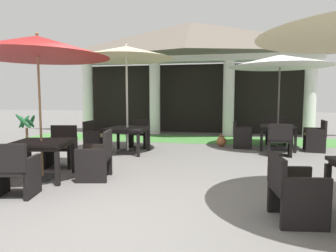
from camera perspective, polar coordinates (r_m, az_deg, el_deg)
ground_plane at (r=4.02m, az=-11.28°, el=-16.75°), size 60.00×60.00×0.00m
background_pavilion at (r=12.42m, az=4.55°, el=14.64°), size 10.32×2.81×4.56m
lawn_strip at (r=10.93m, az=3.52°, el=-2.50°), size 12.12×2.11×0.01m
patio_table_near_foreground at (r=5.96m, az=-23.26°, el=-3.58°), size 1.14×1.14×0.72m
patio_umbrella_near_foreground at (r=5.96m, az=-23.93°, el=13.79°), size 2.57×2.57×2.69m
patio_chair_near_foreground_east at (r=5.68m, az=-13.64°, el=-5.92°), size 0.68×0.72×0.90m
patio_chair_near_foreground_south at (r=5.10m, az=-27.57°, el=-7.79°), size 0.67×0.61×0.85m
patio_chair_near_foreground_north at (r=6.92m, az=-19.97°, el=-4.01°), size 0.70×0.67×0.90m
patio_chair_mid_left_west at (r=4.00m, az=23.18°, el=-11.33°), size 0.63×0.68×0.81m
patio_table_mid_right at (r=8.16m, az=-7.86°, el=-0.90°), size 1.03×1.03×0.71m
patio_umbrella_mid_right at (r=8.20m, az=-8.06°, el=13.75°), size 2.56×2.56×2.96m
patio_chair_mid_right_west at (r=8.58m, az=-13.93°, el=-2.15°), size 0.52×0.63×0.87m
patio_chair_mid_right_north at (r=9.09m, az=-5.70°, el=-1.51°), size 0.62×0.54×0.84m
patio_table_far_back at (r=9.21m, az=20.44°, el=-0.45°), size 1.06×1.06×0.71m
patio_umbrella_far_back at (r=9.22m, az=20.85°, el=11.57°), size 2.88×2.88×2.80m
patio_chair_far_back_south at (r=8.22m, az=20.77°, el=-2.62°), size 0.64×0.57×0.86m
patio_chair_far_back_north at (r=10.24m, az=20.10°, el=-0.96°), size 0.67×0.56×0.92m
patio_chair_far_back_west at (r=9.23m, az=14.09°, el=-1.69°), size 0.59×0.62×0.80m
patio_chair_far_back_east at (r=9.34m, az=26.67°, el=-1.88°), size 0.57×0.66×0.89m
potted_palm_left_edge at (r=9.44m, az=-25.60°, el=-2.05°), size 0.56×0.58×1.09m
terracotta_urn at (r=9.38m, az=10.30°, el=-2.93°), size 0.31×0.31×0.39m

